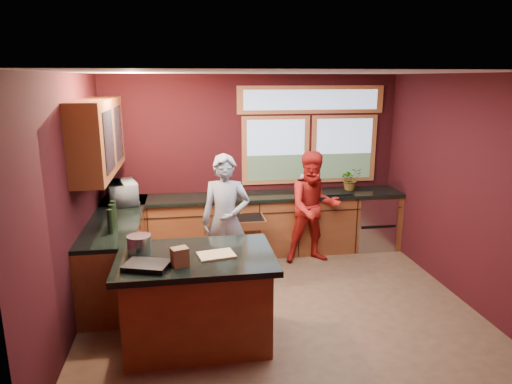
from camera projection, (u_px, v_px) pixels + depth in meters
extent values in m
plane|color=brown|center=(278.00, 304.00, 5.48)|extent=(4.50, 4.50, 0.00)
cube|color=black|center=(253.00, 164.00, 7.07)|extent=(4.50, 0.02, 2.70)
cube|color=black|center=(337.00, 266.00, 3.24)|extent=(4.50, 0.02, 2.70)
cube|color=black|center=(71.00, 204.00, 4.82)|extent=(0.02, 4.00, 2.70)
cube|color=black|center=(462.00, 188.00, 5.49)|extent=(0.02, 4.00, 2.70)
cube|color=silver|center=(281.00, 72.00, 4.82)|extent=(4.50, 4.00, 0.02)
cube|color=#8C9FC2|center=(276.00, 151.00, 7.06)|extent=(1.06, 0.02, 1.06)
cube|color=#8C9FC2|center=(344.00, 149.00, 7.22)|extent=(1.06, 0.02, 1.06)
cube|color=#A65A30|center=(312.00, 100.00, 6.95)|extent=(2.30, 0.02, 0.42)
cube|color=#5B2915|center=(98.00, 137.00, 5.51)|extent=(0.36, 1.80, 0.90)
cube|color=#5B2915|center=(256.00, 225.00, 7.00)|extent=(4.50, 0.60, 0.88)
cube|color=black|center=(256.00, 196.00, 6.88)|extent=(4.50, 0.64, 0.05)
cube|color=#B7B7BC|center=(371.00, 221.00, 7.26)|extent=(0.60, 0.58, 0.85)
cube|color=black|center=(327.00, 194.00, 7.02)|extent=(0.66, 0.46, 0.05)
cube|color=#5B2915|center=(118.00, 253.00, 5.90)|extent=(0.60, 2.30, 0.88)
cube|color=black|center=(116.00, 219.00, 5.79)|extent=(0.64, 2.30, 0.05)
cube|color=#5B2915|center=(197.00, 302.00, 4.62)|extent=(1.40, 0.90, 0.88)
cube|color=black|center=(196.00, 258.00, 4.51)|extent=(1.55, 1.05, 0.06)
imported|color=slate|center=(226.00, 221.00, 5.84)|extent=(0.70, 0.53, 1.72)
imported|color=maroon|center=(314.00, 208.00, 6.60)|extent=(0.81, 0.64, 1.64)
imported|color=#999999|center=(123.00, 193.00, 6.37)|extent=(0.51, 0.64, 0.31)
imported|color=#999999|center=(351.00, 179.00, 7.11)|extent=(0.32, 0.28, 0.36)
cylinder|color=silver|center=(304.00, 184.00, 6.96)|extent=(0.12, 0.12, 0.28)
cube|color=tan|center=(216.00, 255.00, 4.48)|extent=(0.39, 0.31, 0.02)
cylinder|color=#ADACB1|center=(139.00, 244.00, 4.54)|extent=(0.24, 0.24, 0.18)
cube|color=brown|center=(180.00, 257.00, 4.21)|extent=(0.18, 0.16, 0.18)
cube|color=black|center=(147.00, 266.00, 4.19)|extent=(0.47, 0.39, 0.05)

